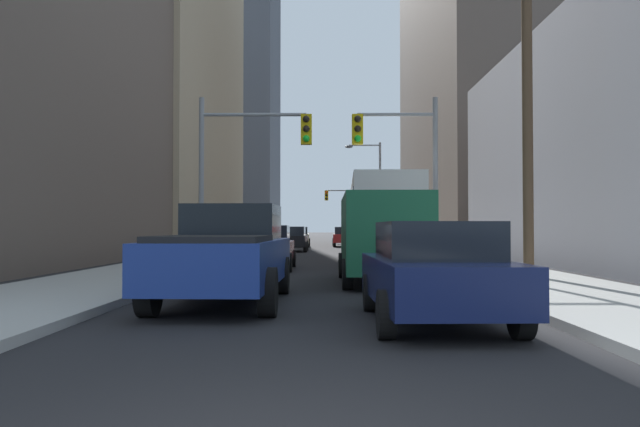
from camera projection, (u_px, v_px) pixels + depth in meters
name	position (u px, v px, depth m)	size (l,w,h in m)	color
sidewalk_left	(261.00, 244.00, 53.42)	(3.65, 160.00, 0.15)	#9E9E99
sidewalk_right	(382.00, 244.00, 53.36)	(3.65, 160.00, 0.15)	#9E9E99
city_bus	(381.00, 216.00, 26.20)	(2.90, 11.58, 3.40)	silver
pickup_truck_blue	(227.00, 254.00, 11.67)	(2.20, 5.45, 1.90)	navy
cargo_van_green	(382.00, 234.00, 15.82)	(2.16, 5.23, 2.26)	#195938
sedan_navy	(435.00, 272.00, 9.14)	(1.95, 4.25, 1.52)	#141E4C
sedan_maroon	(266.00, 247.00, 21.05)	(1.95, 4.21, 1.52)	maroon
sedan_black	(292.00, 239.00, 37.19)	(1.95, 4.23, 1.52)	black
sedan_beige	(297.00, 237.00, 46.61)	(1.95, 4.26, 1.52)	#C6B793
sedan_red	(345.00, 237.00, 47.66)	(1.95, 4.26, 1.52)	maroon
traffic_signal_near_left	(250.00, 153.00, 21.34)	(3.95, 0.44, 6.00)	gray
traffic_signal_near_right	(400.00, 154.00, 21.31)	(3.00, 0.44, 6.00)	gray
traffic_signal_far_right	(345.00, 203.00, 64.39)	(3.87, 0.44, 6.00)	gray
utility_pole_right	(527.00, 96.00, 16.46)	(2.20, 0.28, 9.44)	brown
street_lamp_right	(374.00, 184.00, 43.21)	(2.57, 0.32, 7.50)	gray
building_left_mid_office	(71.00, 65.00, 48.68)	(23.96, 27.51, 28.90)	tan
building_left_far_tower	(208.00, 52.00, 97.48)	(21.66, 20.98, 59.22)	#4C515B
building_right_mid_block	(511.00, 92.00, 52.61)	(15.53, 28.38, 26.37)	#66564C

